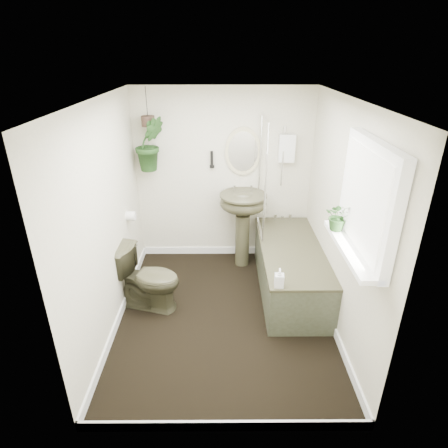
{
  "coord_description": "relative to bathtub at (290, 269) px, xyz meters",
  "views": [
    {
      "loc": [
        -0.02,
        -3.34,
        2.69
      ],
      "look_at": [
        0.0,
        0.15,
        1.05
      ],
      "focal_mm": 30.0,
      "sensor_mm": 36.0,
      "label": 1
    }
  ],
  "objects": [
    {
      "name": "floor",
      "position": [
        -0.8,
        -0.5,
        -0.3
      ],
      "size": [
        2.3,
        2.8,
        0.02
      ],
      "primitive_type": "cube",
      "color": "black",
      "rests_on": "ground"
    },
    {
      "name": "ceiling",
      "position": [
        -0.8,
        -0.5,
        2.02
      ],
      "size": [
        2.3,
        2.8,
        0.02
      ],
      "primitive_type": "cube",
      "color": "white",
      "rests_on": "ground"
    },
    {
      "name": "wall_back",
      "position": [
        -0.8,
        0.91,
        0.86
      ],
      "size": [
        2.3,
        0.02,
        2.3
      ],
      "primitive_type": "cube",
      "color": "beige",
      "rests_on": "ground"
    },
    {
      "name": "wall_front",
      "position": [
        -0.8,
        -1.91,
        0.86
      ],
      "size": [
        2.3,
        0.02,
        2.3
      ],
      "primitive_type": "cube",
      "color": "beige",
      "rests_on": "ground"
    },
    {
      "name": "wall_left",
      "position": [
        -1.96,
        -0.5,
        0.86
      ],
      "size": [
        0.02,
        2.8,
        2.3
      ],
      "primitive_type": "cube",
      "color": "beige",
      "rests_on": "ground"
    },
    {
      "name": "wall_right",
      "position": [
        0.36,
        -0.5,
        0.86
      ],
      "size": [
        0.02,
        2.8,
        2.3
      ],
      "primitive_type": "cube",
      "color": "beige",
      "rests_on": "ground"
    },
    {
      "name": "skirting",
      "position": [
        -0.8,
        -0.5,
        -0.24
      ],
      "size": [
        2.3,
        2.8,
        0.1
      ],
      "primitive_type": "cube",
      "color": "white",
      "rests_on": "floor"
    },
    {
      "name": "bathtub",
      "position": [
        0.0,
        0.0,
        0.0
      ],
      "size": [
        0.72,
        1.72,
        0.58
      ],
      "primitive_type": null,
      "color": "#383724",
      "rests_on": "floor"
    },
    {
      "name": "bath_screen",
      "position": [
        -0.33,
        0.49,
        0.99
      ],
      "size": [
        0.04,
        0.72,
        1.4
      ],
      "primitive_type": null,
      "color": "silver",
      "rests_on": "bathtub"
    },
    {
      "name": "shower_box",
      "position": [
        0.0,
        0.84,
        1.26
      ],
      "size": [
        0.2,
        0.1,
        0.35
      ],
      "primitive_type": "cube",
      "color": "white",
      "rests_on": "wall_back"
    },
    {
      "name": "oval_mirror",
      "position": [
        -0.55,
        0.87,
        1.21
      ],
      "size": [
        0.46,
        0.03,
        0.62
      ],
      "primitive_type": "ellipsoid",
      "color": "#C3B98B",
      "rests_on": "wall_back"
    },
    {
      "name": "wall_sconce",
      "position": [
        -0.95,
        0.86,
        1.11
      ],
      "size": [
        0.04,
        0.04,
        0.22
      ],
      "primitive_type": "cylinder",
      "color": "black",
      "rests_on": "wall_back"
    },
    {
      "name": "toilet_roll_holder",
      "position": [
        -1.9,
        0.2,
        0.61
      ],
      "size": [
        0.11,
        0.11,
        0.11
      ],
      "primitive_type": "cylinder",
      "rotation": [
        0.0,
        1.57,
        0.0
      ],
      "color": "white",
      "rests_on": "wall_left"
    },
    {
      "name": "window_recess",
      "position": [
        0.29,
        -1.2,
        1.36
      ],
      "size": [
        0.08,
        1.0,
        0.9
      ],
      "primitive_type": "cube",
      "color": "white",
      "rests_on": "wall_right"
    },
    {
      "name": "window_sill",
      "position": [
        0.22,
        -1.2,
        0.94
      ],
      "size": [
        0.18,
        1.0,
        0.04
      ],
      "primitive_type": "cube",
      "color": "white",
      "rests_on": "wall_right"
    },
    {
      "name": "window_blinds",
      "position": [
        0.24,
        -1.2,
        1.36
      ],
      "size": [
        0.01,
        0.86,
        0.76
      ],
      "primitive_type": "cube",
      "color": "white",
      "rests_on": "wall_right"
    },
    {
      "name": "toilet",
      "position": [
        -1.65,
        -0.31,
        0.08
      ],
      "size": [
        0.81,
        0.59,
        0.74
      ],
      "primitive_type": "imported",
      "rotation": [
        0.0,
        0.0,
        1.3
      ],
      "color": "#383724",
      "rests_on": "floor"
    },
    {
      "name": "pedestal_sink",
      "position": [
        -0.55,
        0.61,
        0.22
      ],
      "size": [
        0.67,
        0.6,
        1.03
      ],
      "primitive_type": null,
      "rotation": [
        0.0,
        0.0,
        -0.15
      ],
      "color": "#383724",
      "rests_on": "floor"
    },
    {
      "name": "sill_plant",
      "position": [
        0.19,
        -0.9,
        1.09
      ],
      "size": [
        0.28,
        0.26,
        0.26
      ],
      "primitive_type": "imported",
      "rotation": [
        0.0,
        0.0,
        -0.28
      ],
      "color": "black",
      "rests_on": "window_sill"
    },
    {
      "name": "hanging_plant",
      "position": [
        -1.7,
        0.73,
        1.34
      ],
      "size": [
        0.45,
        0.41,
        0.67
      ],
      "primitive_type": "imported",
      "rotation": [
        0.0,
        0.0,
        0.38
      ],
      "color": "black",
      "rests_on": "ceiling"
    },
    {
      "name": "soap_bottle",
      "position": [
        -0.27,
        -0.79,
        0.39
      ],
      "size": [
        0.1,
        0.1,
        0.2
      ],
      "primitive_type": "imported",
      "rotation": [
        0.0,
        0.0,
        -0.09
      ],
      "color": "black",
      "rests_on": "bathtub"
    },
    {
      "name": "hanging_pot",
      "position": [
        -1.7,
        0.73,
        1.62
      ],
      "size": [
        0.16,
        0.16,
        0.12
      ],
      "primitive_type": "cylinder",
      "color": "#3B281F",
      "rests_on": "ceiling"
    }
  ]
}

